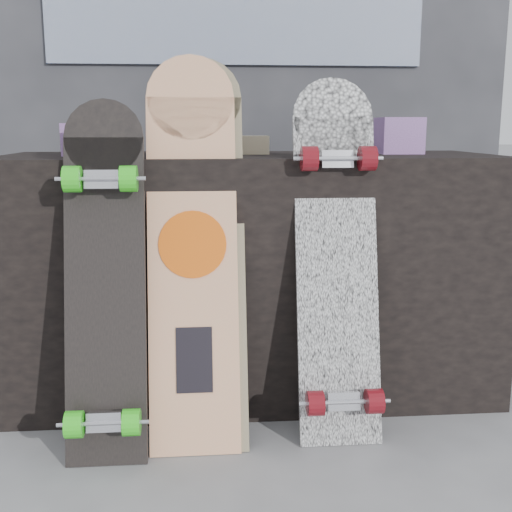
{
  "coord_description": "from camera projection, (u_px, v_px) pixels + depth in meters",
  "views": [
    {
      "loc": [
        -0.16,
        -1.62,
        0.89
      ],
      "look_at": [
        -0.01,
        0.2,
        0.52
      ],
      "focal_mm": 45.0,
      "sensor_mm": 36.0,
      "label": 1
    }
  ],
  "objects": [
    {
      "name": "ground",
      "position": [
        265.0,
        455.0,
        1.77
      ],
      "size": [
        60.0,
        60.0,
        0.0
      ],
      "primitive_type": "plane",
      "color": "slate",
      "rests_on": "ground"
    },
    {
      "name": "vendor_table",
      "position": [
        251.0,
        273.0,
        2.18
      ],
      "size": [
        1.6,
        0.6,
        0.8
      ],
      "primitive_type": "cube",
      "color": "black",
      "rests_on": "ground"
    },
    {
      "name": "booth",
      "position": [
        236.0,
        78.0,
        2.87
      ],
      "size": [
        2.4,
        0.22,
        2.2
      ],
      "color": "#2E2E33",
      "rests_on": "ground"
    },
    {
      "name": "merch_box_purple",
      "position": [
        93.0,
        139.0,
        2.02
      ],
      "size": [
        0.18,
        0.12,
        0.1
      ],
      "primitive_type": "cube",
      "color": "#6A4082",
      "rests_on": "vendor_table"
    },
    {
      "name": "merch_box_small",
      "position": [
        399.0,
        136.0,
        2.16
      ],
      "size": [
        0.14,
        0.14,
        0.12
      ],
      "primitive_type": "cube",
      "color": "#6A4082",
      "rests_on": "vendor_table"
    },
    {
      "name": "merch_box_flat",
      "position": [
        235.0,
        145.0,
        2.14
      ],
      "size": [
        0.22,
        0.1,
        0.06
      ],
      "primitive_type": "cube",
      "color": "#D1B78C",
      "rests_on": "vendor_table"
    },
    {
      "name": "longboard_geisha",
      "position": [
        192.0,
        239.0,
        1.81
      ],
      "size": [
        0.25,
        0.31,
        1.1
      ],
      "rotation": [
        -0.27,
        0.0,
        0.0
      ],
      "color": "#CFB18C",
      "rests_on": "ground"
    },
    {
      "name": "longboard_celtic",
      "position": [
        202.0,
        237.0,
        1.84
      ],
      "size": [
        0.24,
        0.34,
        1.09
      ],
      "rotation": [
        -0.29,
        0.0,
        0.0
      ],
      "color": "#CDC08C",
      "rests_on": "ground"
    },
    {
      "name": "longboard_cascadia",
      "position": [
        337.0,
        254.0,
        1.84
      ],
      "size": [
        0.24,
        0.33,
        1.03
      ],
      "rotation": [
        -0.24,
        0.0,
        0.0
      ],
      "color": "white",
      "rests_on": "ground"
    },
    {
      "name": "skateboard_dark",
      "position": [
        104.0,
        275.0,
        1.73
      ],
      "size": [
        0.22,
        0.32,
        0.97
      ],
      "rotation": [
        -0.25,
        0.0,
        0.0
      ],
      "color": "black",
      "rests_on": "ground"
    }
  ]
}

